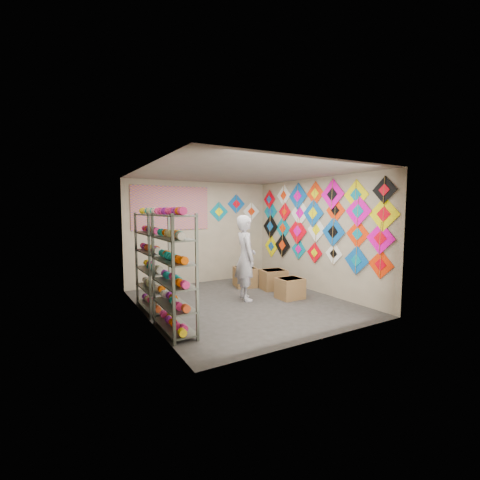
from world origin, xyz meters
TOP-DOWN VIEW (x-y plane):
  - ground at (0.00, 0.00)m, footprint 4.50×4.50m
  - room_walls at (0.00, 0.00)m, footprint 4.50×4.50m
  - shelf_rack_front at (-1.78, -0.85)m, footprint 0.40×1.10m
  - shelf_rack_back at (-1.78, 0.45)m, footprint 0.40×1.10m
  - string_spools at (-1.78, -0.20)m, footprint 0.12×2.36m
  - kite_wall_display at (1.98, 0.02)m, footprint 0.06×4.31m
  - back_wall_kites at (1.08, 2.24)m, footprint 1.60×0.02m
  - poster at (-0.80, 2.23)m, footprint 2.00×0.01m
  - shopkeeper at (0.17, 0.18)m, footprint 0.88×0.75m
  - carton_a at (1.06, -0.24)m, footprint 0.55×0.46m
  - carton_b at (1.24, 0.62)m, footprint 0.66×0.58m
  - carton_c at (0.78, 1.22)m, footprint 0.64×0.67m

SIDE VIEW (x-z plane):
  - ground at x=0.00m, z-range 0.00..0.00m
  - carton_a at x=1.06m, z-range 0.00..0.45m
  - carton_b at x=1.24m, z-range 0.00..0.48m
  - carton_c at x=0.78m, z-range 0.00..0.49m
  - shopkeeper at x=0.17m, z-range 0.00..1.84m
  - shelf_rack_front at x=-1.78m, z-range 0.00..1.90m
  - shelf_rack_back at x=-1.78m, z-range 0.00..1.90m
  - string_spools at x=-1.78m, z-range 0.99..1.11m
  - room_walls at x=0.00m, z-range -0.61..3.89m
  - kite_wall_display at x=1.98m, z-range 0.64..2.69m
  - back_wall_kites at x=1.08m, z-range 1.59..2.37m
  - poster at x=-0.80m, z-range 1.45..2.55m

